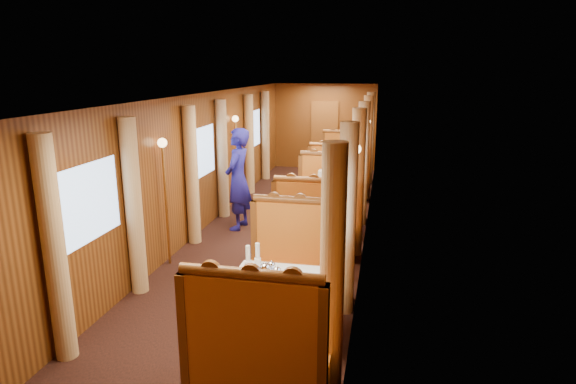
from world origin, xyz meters
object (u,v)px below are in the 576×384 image
(banquette_near_aft, at_px, (298,267))
(teapot_left, at_px, (265,274))
(banquette_mid_fwd, at_px, (315,231))
(banquette_far_aft, at_px, (345,165))
(banquette_near_fwd, at_px, (257,356))
(banquette_far_fwd, at_px, (337,182))
(fruit_plate, at_px, (308,281))
(rose_vase_mid, at_px, (325,186))
(table_near, at_px, (281,308))
(rose_vase_far, at_px, (342,152))
(teapot_right, at_px, (277,276))
(table_mid, at_px, (323,215))
(table_far, at_px, (341,174))
(passenger, at_px, (329,185))
(teapot_back, at_px, (271,269))
(banquette_mid_aft, at_px, (330,198))
(tea_tray, at_px, (274,278))
(steward, at_px, (238,179))

(banquette_near_aft, bearing_deg, teapot_left, -97.11)
(banquette_mid_fwd, height_order, banquette_far_aft, same)
(banquette_near_fwd, relative_size, banquette_near_aft, 1.00)
(banquette_near_aft, height_order, banquette_far_aft, same)
(banquette_far_fwd, bearing_deg, teapot_left, -91.34)
(fruit_plate, bearing_deg, rose_vase_mid, 94.64)
(table_near, height_order, rose_vase_far, rose_vase_far)
(banquette_near_aft, height_order, teapot_right, banquette_near_aft)
(banquette_near_fwd, xyz_separation_m, rose_vase_mid, (0.02, 4.50, 0.50))
(banquette_mid_fwd, xyz_separation_m, teapot_right, (-0.02, -2.62, 0.39))
(table_mid, distance_m, rose_vase_mid, 0.55)
(table_far, xyz_separation_m, passenger, (-0.00, -2.70, 0.37))
(teapot_left, bearing_deg, banquette_near_aft, 82.90)
(banquette_far_aft, xyz_separation_m, teapot_right, (-0.02, -8.15, 0.39))
(fruit_plate, bearing_deg, table_far, 92.54)
(banquette_mid_fwd, distance_m, teapot_left, 2.66)
(table_far, height_order, teapot_back, teapot_back)
(table_near, relative_size, teapot_left, 5.61)
(banquette_near_fwd, distance_m, banquette_mid_aft, 5.53)
(banquette_near_fwd, height_order, teapot_right, banquette_near_fwd)
(banquette_mid_fwd, relative_size, teapot_left, 7.16)
(banquette_far_aft, xyz_separation_m, tea_tray, (-0.06, -8.09, 0.33))
(rose_vase_far, bearing_deg, teapot_back, -91.06)
(table_near, bearing_deg, banquette_near_aft, 90.00)
(banquette_near_fwd, xyz_separation_m, steward, (-1.60, 4.61, 0.52))
(fruit_plate, xyz_separation_m, rose_vase_mid, (-0.29, 3.59, 0.16))
(teapot_back, height_order, rose_vase_far, rose_vase_far)
(banquette_near_fwd, distance_m, passenger, 5.33)
(banquette_near_aft, relative_size, passenger, 1.76)
(banquette_far_fwd, relative_size, passenger, 1.76)
(banquette_far_fwd, height_order, rose_vase_far, banquette_far_fwd)
(banquette_near_aft, distance_m, tea_tray, 1.14)
(tea_tray, bearing_deg, teapot_left, -141.79)
(banquette_near_aft, distance_m, fruit_plate, 1.21)
(teapot_back, relative_size, rose_vase_mid, 0.40)
(banquette_far_aft, bearing_deg, teapot_back, -90.83)
(tea_tray, xyz_separation_m, teapot_right, (0.05, -0.06, 0.06))
(fruit_plate, bearing_deg, passenger, 94.09)
(teapot_right, distance_m, passenger, 4.44)
(table_mid, height_order, banquette_mid_aft, banquette_mid_aft)
(table_far, bearing_deg, banquette_near_aft, -90.00)
(teapot_left, bearing_deg, banquette_mid_aft, 88.25)
(banquette_mid_fwd, bearing_deg, banquette_near_aft, -90.00)
(table_mid, height_order, rose_vase_mid, rose_vase_mid)
(teapot_back, xyz_separation_m, fruit_plate, (0.43, -0.14, -0.04))
(table_mid, xyz_separation_m, rose_vase_far, (0.01, 3.52, 0.55))
(rose_vase_far, bearing_deg, tea_tray, -90.63)
(rose_vase_far, bearing_deg, table_mid, -90.21)
(teapot_right, relative_size, rose_vase_mid, 0.43)
(tea_tray, bearing_deg, teapot_right, -51.37)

